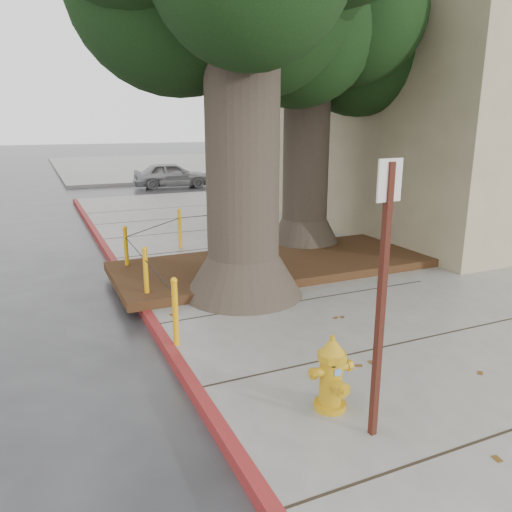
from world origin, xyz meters
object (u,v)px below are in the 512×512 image
Objects in this scene: car_silver at (172,175)px; signpost at (382,288)px; fire_hydrant at (331,374)px; car_red at (304,170)px.

signpost is at bearing 176.84° from car_silver.
car_silver reaches higher than fire_hydrant.
fire_hydrant is 0.23× the size of car_silver.
fire_hydrant is 21.49m from car_red.
fire_hydrant is 1.21m from signpost.
car_red is (10.17, 19.39, -1.01)m from signpost.
car_silver is 0.95× the size of car_red.
signpost is at bearing 153.02° from car_red.
signpost is 0.70× the size of car_red.
car_silver is at bearing 79.19° from fire_hydrant.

